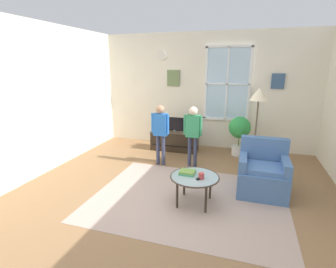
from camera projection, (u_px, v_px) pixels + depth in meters
ground_plane at (168, 204)px, 3.93m from camera, size 5.85×6.68×0.02m
back_wall at (206, 91)px, 6.41m from camera, size 5.25×0.17×2.81m
side_wall_left at (16, 104)px, 4.35m from camera, size 0.12×6.08×2.81m
area_rug at (188, 198)px, 4.06m from camera, size 2.96×2.29×0.01m
tv_stand at (175, 141)px, 6.34m from camera, size 1.12×0.44×0.46m
television at (175, 124)px, 6.23m from camera, size 0.50×0.08×0.36m
armchair at (263, 174)px, 4.19m from camera, size 0.76×0.74×0.87m
coffee_table at (195, 178)px, 3.82m from camera, size 0.74×0.74×0.45m
book_stack at (187, 172)px, 3.89m from camera, size 0.23×0.20×0.05m
cup at (201, 176)px, 3.72m from camera, size 0.08×0.08×0.09m
remote_near_books at (200, 178)px, 3.73m from camera, size 0.09×0.14×0.02m
person_blue_shirt at (160, 128)px, 5.25m from camera, size 0.38×0.17×1.26m
person_green_shirt at (193, 130)px, 5.17m from camera, size 0.38×0.17×1.25m
potted_plant_by_window at (239, 131)px, 5.88m from camera, size 0.49×0.49×0.91m
floor_lamp at (258, 103)px, 4.57m from camera, size 0.32×0.32×1.65m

